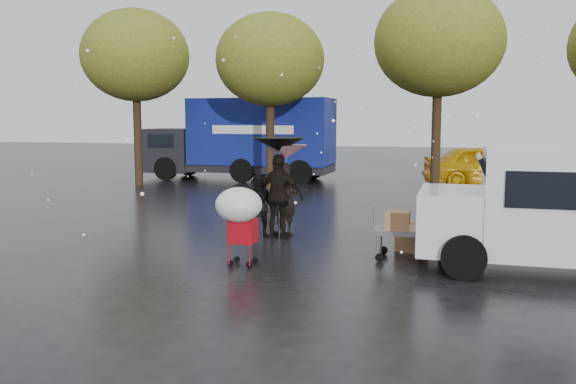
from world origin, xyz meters
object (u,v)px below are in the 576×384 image
(vendor_cart, at_px, (418,223))
(person_pink, at_px, (286,199))
(yellow_taxi, at_px, (486,166))
(blue_truck, at_px, (244,139))
(person_black, at_px, (279,196))
(shopping_cart, at_px, (239,209))
(white_van, at_px, (574,207))

(vendor_cart, bearing_deg, person_pink, 152.28)
(vendor_cart, height_order, yellow_taxi, yellow_taxi)
(vendor_cart, distance_m, blue_truck, 15.76)
(person_black, bearing_deg, blue_truck, -63.30)
(person_pink, bearing_deg, vendor_cart, -85.61)
(yellow_taxi, bearing_deg, shopping_cart, 151.03)
(person_black, relative_size, blue_truck, 0.23)
(person_black, height_order, white_van, white_van)
(vendor_cart, distance_m, white_van, 2.69)
(shopping_cart, bearing_deg, person_black, 91.66)
(person_pink, xyz_separation_m, yellow_taxi, (4.79, 11.71, -0.02))
(shopping_cart, bearing_deg, person_pink, 90.08)
(blue_truck, xyz_separation_m, yellow_taxi, (10.06, -0.02, -0.94))
(white_van, bearing_deg, person_pink, 162.24)
(blue_truck, bearing_deg, shopping_cart, -70.37)
(white_van, relative_size, blue_truck, 0.59)
(vendor_cart, bearing_deg, shopping_cart, -154.93)
(person_pink, bearing_deg, yellow_taxi, 9.85)
(shopping_cart, relative_size, white_van, 0.30)
(person_black, bearing_deg, person_pink, -101.59)
(person_black, distance_m, vendor_cart, 3.42)
(person_pink, xyz_separation_m, shopping_cart, (0.00, -3.05, 0.22))
(person_pink, relative_size, vendor_cart, 1.11)
(shopping_cart, bearing_deg, blue_truck, 109.63)
(person_black, xyz_separation_m, shopping_cart, (0.08, -2.76, 0.12))
(blue_truck, relative_size, yellow_taxi, 1.72)
(blue_truck, distance_m, yellow_taxi, 10.10)
(person_black, xyz_separation_m, white_van, (5.79, -1.55, 0.21))
(vendor_cart, xyz_separation_m, shopping_cart, (-3.06, -1.43, 0.34))
(shopping_cart, distance_m, white_van, 5.84)
(white_van, xyz_separation_m, yellow_taxi, (-0.92, 13.54, -0.34))
(yellow_taxi, bearing_deg, vendor_cart, 161.63)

